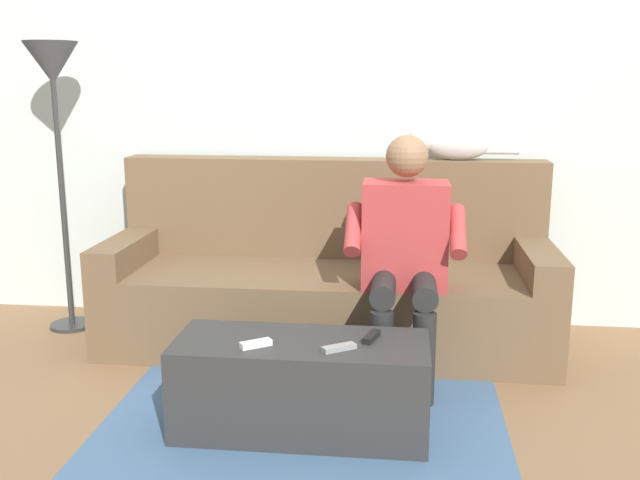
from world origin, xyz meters
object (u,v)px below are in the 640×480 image
Objects in this scene: couch at (328,282)px; remote_white at (256,344)px; remote_black at (371,337)px; floor_lamp at (54,88)px; remote_gray at (339,348)px; cat_on_backrest at (448,144)px; coffee_table at (301,386)px; person_solo_seated at (405,246)px.

couch is 18.72× the size of remote_white.
remote_black is 0.08× the size of floor_lamp.
remote_gray is 0.08× the size of floor_lamp.
floor_lamp is at bearing -1.76° from couch.
couch is at bearing 21.47° from cat_on_backrest.
coffee_table is 0.64× the size of floor_lamp.
person_solo_seated is at bearing 133.32° from couch.
floor_lamp reaches higher than remote_black.
person_solo_seated is 0.91m from remote_white.
couch is 1.12m from remote_gray.
remote_gray reaches higher than coffee_table.
remote_white reaches higher than remote_gray.
coffee_table is 0.27m from remote_white.
cat_on_backrest is at bearing -178.62° from remote_black.
coffee_table is 8.13× the size of remote_white.
couch is 2.03× the size of person_solo_seated.
person_solo_seated is 0.62m from remote_black.
couch is 0.97m from cat_on_backrest.
person_solo_seated is at bearing 71.75° from cat_on_backrest.
floor_lamp is (1.73, -1.02, 0.93)m from remote_black.
coffee_table is at bearing 90.00° from couch.
couch is 1.02m from remote_black.
floor_lamp is at bearing -36.20° from coffee_table.
person_solo_seated reaches higher than remote_white.
person_solo_seated is 8.47× the size of remote_gray.
floor_lamp is at bearing -103.66° from remote_black.
cat_on_backrest is (-0.61, -0.24, 0.71)m from couch.
cat_on_backrest reaches higher than remote_gray.
couch is at bearing 178.24° from floor_lamp.
cat_on_backrest is 4.76× the size of remote_white.
person_solo_seated reaches higher than coffee_table.
cat_on_backrest is 1.68m from remote_white.
coffee_table is 0.34m from remote_black.
coffee_table is 2.13m from floor_lamp.
cat_on_backrest is 1.42m from remote_black.
cat_on_backrest is at bearing -158.53° from couch.
person_solo_seated is 0.80m from cat_on_backrest.
cat_on_backrest reaches higher than coffee_table.
remote_gray is 0.17m from remote_black.
cat_on_backrest reaches higher than remote_white.
floor_lamp is (1.85, -0.46, 0.70)m from person_solo_seated.
person_solo_seated is 8.97× the size of remote_black.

